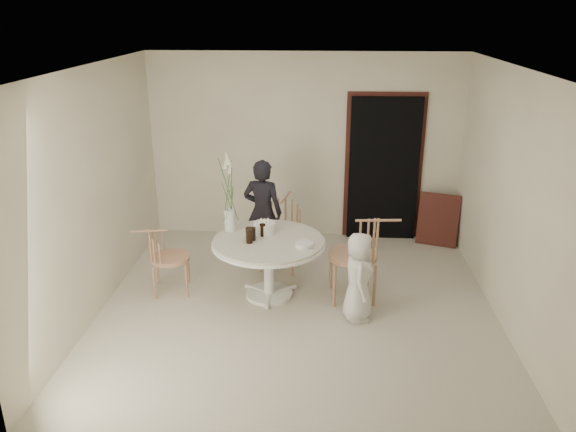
# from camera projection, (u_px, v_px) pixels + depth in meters

# --- Properties ---
(ground) EXTENTS (4.50, 4.50, 0.00)m
(ground) POSITION_uv_depth(u_px,v_px,m) (297.00, 306.00, 6.52)
(ground) COLOR beige
(ground) RESTS_ON ground
(room_shell) EXTENTS (4.50, 4.50, 4.50)m
(room_shell) POSITION_uv_depth(u_px,v_px,m) (298.00, 172.00, 5.95)
(room_shell) COLOR silver
(room_shell) RESTS_ON ground
(doorway) EXTENTS (1.00, 0.10, 2.10)m
(doorway) POSITION_uv_depth(u_px,v_px,m) (383.00, 170.00, 8.13)
(doorway) COLOR black
(doorway) RESTS_ON ground
(door_trim) EXTENTS (1.12, 0.03, 2.22)m
(door_trim) POSITION_uv_depth(u_px,v_px,m) (383.00, 165.00, 8.15)
(door_trim) COLOR #50201B
(door_trim) RESTS_ON ground
(table) EXTENTS (1.33, 1.33, 0.73)m
(table) POSITION_uv_depth(u_px,v_px,m) (269.00, 248.00, 6.56)
(table) COLOR white
(table) RESTS_ON ground
(picture_frame) EXTENTS (0.60, 0.34, 0.76)m
(picture_frame) POSITION_uv_depth(u_px,v_px,m) (438.00, 220.00, 8.10)
(picture_frame) COLOR #50201B
(picture_frame) RESTS_ON ground
(chair_far) EXTENTS (0.57, 0.60, 0.92)m
(chair_far) POSITION_uv_depth(u_px,v_px,m) (283.00, 222.00, 7.42)
(chair_far) COLOR tan
(chair_far) RESTS_ON ground
(chair_right) EXTENTS (0.63, 0.59, 1.00)m
(chair_right) POSITION_uv_depth(u_px,v_px,m) (365.00, 247.00, 6.52)
(chair_right) COLOR tan
(chair_right) RESTS_ON ground
(chair_left) EXTENTS (0.53, 0.50, 0.82)m
(chair_left) POSITION_uv_depth(u_px,v_px,m) (160.00, 252.00, 6.69)
(chair_left) COLOR tan
(chair_left) RESTS_ON ground
(girl) EXTENTS (0.58, 0.44, 1.44)m
(girl) POSITION_uv_depth(u_px,v_px,m) (263.00, 212.00, 7.42)
(girl) COLOR black
(girl) RESTS_ON ground
(boy) EXTENTS (0.33, 0.50, 1.02)m
(boy) POSITION_uv_depth(u_px,v_px,m) (358.00, 277.00, 6.11)
(boy) COLOR silver
(boy) RESTS_ON ground
(birthday_cake) EXTENTS (0.27, 0.27, 0.18)m
(birthday_cake) POSITION_uv_depth(u_px,v_px,m) (264.00, 228.00, 6.69)
(birthday_cake) COLOR silver
(birthday_cake) RESTS_ON table
(cola_tumbler_a) EXTENTS (0.10, 0.10, 0.17)m
(cola_tumbler_a) POSITION_uv_depth(u_px,v_px,m) (249.00, 234.00, 6.45)
(cola_tumbler_a) COLOR black
(cola_tumbler_a) RESTS_ON table
(cola_tumbler_b) EXTENTS (0.08, 0.08, 0.16)m
(cola_tumbler_b) POSITION_uv_depth(u_px,v_px,m) (249.00, 236.00, 6.40)
(cola_tumbler_b) COLOR black
(cola_tumbler_b) RESTS_ON table
(cola_tumbler_c) EXTENTS (0.09, 0.09, 0.15)m
(cola_tumbler_c) POSITION_uv_depth(u_px,v_px,m) (253.00, 234.00, 6.48)
(cola_tumbler_c) COLOR black
(cola_tumbler_c) RESTS_ON table
(cola_tumbler_d) EXTENTS (0.08, 0.08, 0.15)m
(cola_tumbler_d) POSITION_uv_depth(u_px,v_px,m) (263.00, 230.00, 6.60)
(cola_tumbler_d) COLOR black
(cola_tumbler_d) RESTS_ON table
(plate_stack) EXTENTS (0.22, 0.22, 0.05)m
(plate_stack) POSITION_uv_depth(u_px,v_px,m) (304.00, 245.00, 6.31)
(plate_stack) COLOR white
(plate_stack) RESTS_ON table
(flower_vase) EXTENTS (0.14, 0.14, 1.00)m
(flower_vase) POSITION_uv_depth(u_px,v_px,m) (230.00, 203.00, 6.66)
(flower_vase) COLOR silver
(flower_vase) RESTS_ON table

